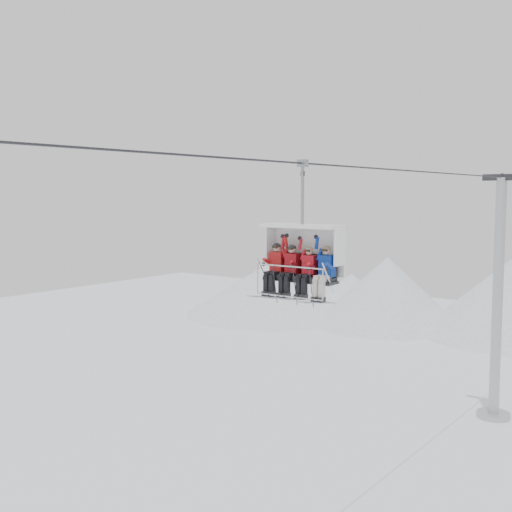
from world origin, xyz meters
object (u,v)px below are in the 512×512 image
Objects in this scene: chairlift_carrier at (304,252)px; skier_far_left at (275,266)px; skier_far_right at (325,270)px; skier_center_right at (308,270)px; lift_tower_right at (497,315)px; skier_center_left at (290,268)px.

chairlift_carrier reaches higher than skier_far_left.
skier_far_left is 1.00× the size of skier_far_right.
skier_center_right is 0.58m from skier_far_right.
skier_center_right is (0.31, -19.91, 4.42)m from lift_tower_right.
lift_tower_right reaches higher than chairlift_carrier.
skier_far_left is 1.73m from skier_far_right.
chairlift_carrier is 0.64m from skier_center_left.
skier_far_right is (1.18, 0.00, 0.01)m from skier_center_left.
skier_center_left is (0.55, -0.00, -0.01)m from skier_far_left.
skier_far_right is (0.89, -19.91, 4.45)m from lift_tower_right.
lift_tower_right is 20.40m from skier_center_left.
skier_center_right is at bearing -0.37° from skier_center_left.
chairlift_carrier is at bearing -90.00° from lift_tower_right.
skier_far_right is at bearing 0.12° from skier_center_left.
skier_center_left is (-0.29, -0.31, -0.48)m from chairlift_carrier.
lift_tower_right is 20.40m from skier_center_right.
skier_far_right is (1.73, 0.00, 0.00)m from skier_far_left.
chairlift_carrier is 1.01m from skier_far_left.
lift_tower_right is 3.38× the size of chairlift_carrier.
skier_center_left is at bearing 179.63° from skier_center_right.
skier_center_right is 1.00× the size of skier_far_right.
lift_tower_right is 7.99× the size of skier_far_right.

